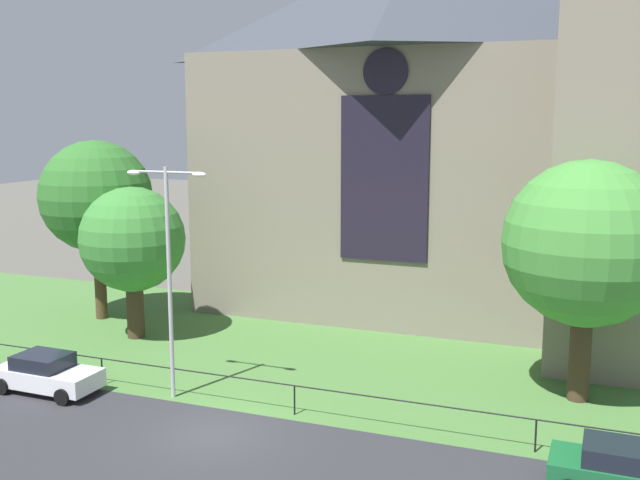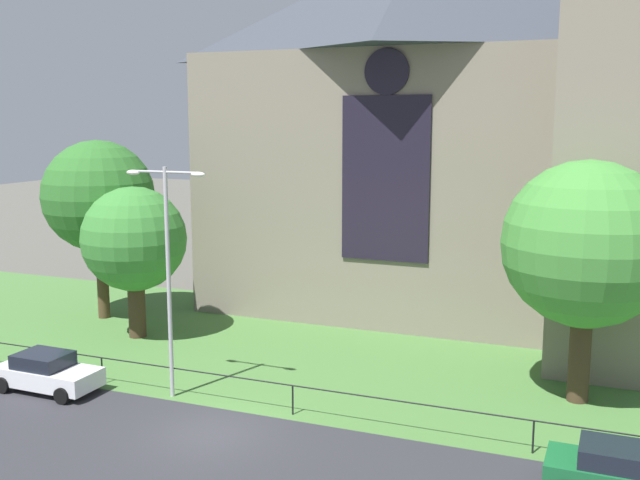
% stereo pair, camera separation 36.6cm
% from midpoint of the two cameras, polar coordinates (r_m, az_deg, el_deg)
% --- Properties ---
extents(ground, '(160.00, 160.00, 0.00)m').
position_cam_midpoint_polar(ground, '(34.75, -0.28, -8.41)').
color(ground, '#56544C').
extents(road_asphalt, '(120.00, 8.00, 0.01)m').
position_cam_midpoint_polar(road_asphalt, '(24.75, -10.93, -16.21)').
color(road_asphalt, '#2D2D33').
rests_on(road_asphalt, ground).
extents(grass_verge, '(120.00, 20.00, 0.01)m').
position_cam_midpoint_polar(grass_verge, '(32.99, -1.57, -9.40)').
color(grass_verge, '#477538').
rests_on(grass_verge, ground).
extents(church_building, '(23.20, 16.20, 26.00)m').
position_cam_midpoint_polar(church_building, '(40.97, 7.96, 8.81)').
color(church_building, gray).
rests_on(church_building, ground).
extents(iron_railing, '(33.75, 0.07, 1.13)m').
position_cam_midpoint_polar(iron_railing, '(27.19, -2.38, -11.39)').
color(iron_railing, black).
rests_on(iron_railing, ground).
extents(tree_left_far, '(5.84, 5.84, 9.51)m').
position_cam_midpoint_polar(tree_left_far, '(40.49, -17.13, 3.20)').
color(tree_left_far, '#4C3823').
rests_on(tree_left_far, ground).
extents(tree_right_near, '(6.20, 6.20, 9.16)m').
position_cam_midpoint_polar(tree_right_near, '(28.92, 19.52, -0.33)').
color(tree_right_near, '#423021').
rests_on(tree_right_near, ground).
extents(tree_left_near, '(5.06, 5.06, 7.41)m').
position_cam_midpoint_polar(tree_left_near, '(36.65, -14.54, -0.02)').
color(tree_left_near, '#423021').
rests_on(tree_left_near, ground).
extents(streetlamp_near, '(3.37, 0.26, 8.87)m').
position_cam_midpoint_polar(streetlamp_near, '(28.21, -11.96, -1.12)').
color(streetlamp_near, '#B2B2B7').
rests_on(streetlamp_near, ground).
extents(parked_car_white, '(4.22, 2.07, 1.51)m').
position_cam_midpoint_polar(parked_car_white, '(31.36, -20.64, -9.60)').
color(parked_car_white, silver).
rests_on(parked_car_white, ground).
extents(parked_car_green, '(4.22, 2.06, 1.51)m').
position_cam_midpoint_polar(parked_car_green, '(23.54, 21.99, -16.16)').
color(parked_car_green, '#196033').
rests_on(parked_car_green, ground).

